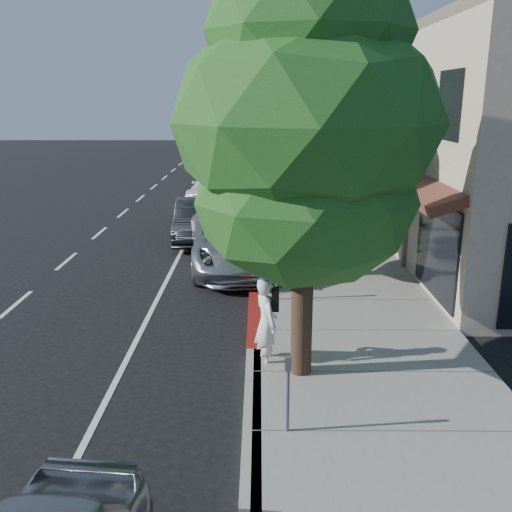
{
  "coord_description": "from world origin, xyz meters",
  "views": [
    {
      "loc": [
        0.11,
        -11.85,
        5.19
      ],
      "look_at": [
        0.03,
        1.86,
        1.35
      ],
      "focal_mm": 40.0,
      "sensor_mm": 36.0,
      "label": 1
    }
  ],
  "objects_px": {
    "bicycle": "(233,272)",
    "dark_suv_far": "(239,161)",
    "street_tree_2": "(281,117)",
    "white_pickup": "(214,187)",
    "street_tree_0": "(306,128)",
    "street_tree_4": "(273,103)",
    "street_tree_1": "(288,132)",
    "cyclist": "(266,323)",
    "silver_suv": "(237,239)",
    "street_tree_5": "(271,106)",
    "dark_sedan": "(198,220)",
    "pedestrian": "(368,226)",
    "street_tree_3": "(276,113)"
  },
  "relations": [
    {
      "from": "street_tree_2",
      "to": "white_pickup",
      "type": "relative_size",
      "value": 1.39
    },
    {
      "from": "bicycle",
      "to": "silver_suv",
      "type": "height_order",
      "value": "silver_suv"
    },
    {
      "from": "cyclist",
      "to": "white_pickup",
      "type": "relative_size",
      "value": 0.36
    },
    {
      "from": "street_tree_4",
      "to": "dark_sedan",
      "type": "bearing_deg",
      "value": -103.41
    },
    {
      "from": "silver_suv",
      "to": "pedestrian",
      "type": "bearing_deg",
      "value": 9.29
    },
    {
      "from": "street_tree_4",
      "to": "cyclist",
      "type": "height_order",
      "value": "street_tree_4"
    },
    {
      "from": "dark_suv_far",
      "to": "white_pickup",
      "type": "bearing_deg",
      "value": -87.99
    },
    {
      "from": "cyclist",
      "to": "dark_suv_far",
      "type": "relative_size",
      "value": 0.35
    },
    {
      "from": "street_tree_1",
      "to": "cyclist",
      "type": "height_order",
      "value": "street_tree_1"
    },
    {
      "from": "street_tree_5",
      "to": "silver_suv",
      "type": "distance_m",
      "value": 22.85
    },
    {
      "from": "dark_sedan",
      "to": "dark_suv_far",
      "type": "xyz_separation_m",
      "value": [
        0.91,
        18.76,
        0.14
      ]
    },
    {
      "from": "bicycle",
      "to": "street_tree_0",
      "type": "bearing_deg",
      "value": -142.07
    },
    {
      "from": "white_pickup",
      "to": "pedestrian",
      "type": "distance_m",
      "value": 12.02
    },
    {
      "from": "street_tree_1",
      "to": "street_tree_3",
      "type": "relative_size",
      "value": 0.96
    },
    {
      "from": "street_tree_3",
      "to": "dark_sedan",
      "type": "distance_m",
      "value": 8.49
    },
    {
      "from": "bicycle",
      "to": "cyclist",
      "type": "bearing_deg",
      "value": -147.97
    },
    {
      "from": "silver_suv",
      "to": "pedestrian",
      "type": "xyz_separation_m",
      "value": [
        4.32,
        1.23,
        0.15
      ]
    },
    {
      "from": "street_tree_0",
      "to": "street_tree_2",
      "type": "distance_m",
      "value": 12.0
    },
    {
      "from": "street_tree_2",
      "to": "dark_suv_far",
      "type": "xyz_separation_m",
      "value": [
        -2.19,
        17.76,
        -3.57
      ]
    },
    {
      "from": "dark_sedan",
      "to": "white_pickup",
      "type": "xyz_separation_m",
      "value": [
        0.0,
        8.18,
        -0.0
      ]
    },
    {
      "from": "street_tree_1",
      "to": "white_pickup",
      "type": "xyz_separation_m",
      "value": [
        -3.1,
        13.18,
        -3.51
      ]
    },
    {
      "from": "bicycle",
      "to": "dark_suv_far",
      "type": "height_order",
      "value": "dark_suv_far"
    },
    {
      "from": "dark_suv_far",
      "to": "pedestrian",
      "type": "relative_size",
      "value": 3.02
    },
    {
      "from": "silver_suv",
      "to": "dark_suv_far",
      "type": "xyz_separation_m",
      "value": [
        -0.71,
        22.26,
        0.02
      ]
    },
    {
      "from": "bicycle",
      "to": "street_tree_3",
      "type": "bearing_deg",
      "value": 14.66
    },
    {
      "from": "dark_sedan",
      "to": "dark_suv_far",
      "type": "height_order",
      "value": "dark_suv_far"
    },
    {
      "from": "street_tree_5",
      "to": "white_pickup",
      "type": "distance_m",
      "value": 11.89
    },
    {
      "from": "street_tree_4",
      "to": "street_tree_5",
      "type": "distance_m",
      "value": 6.01
    },
    {
      "from": "bicycle",
      "to": "street_tree_2",
      "type": "bearing_deg",
      "value": 9.14
    },
    {
      "from": "cyclist",
      "to": "street_tree_2",
      "type": "bearing_deg",
      "value": -24.55
    },
    {
      "from": "street_tree_2",
      "to": "street_tree_4",
      "type": "relative_size",
      "value": 0.91
    },
    {
      "from": "street_tree_1",
      "to": "street_tree_4",
      "type": "bearing_deg",
      "value": 90.0
    },
    {
      "from": "street_tree_0",
      "to": "white_pickup",
      "type": "relative_size",
      "value": 1.47
    },
    {
      "from": "street_tree_5",
      "to": "dark_sedan",
      "type": "xyz_separation_m",
      "value": [
        -3.1,
        -19.0,
        -3.83
      ]
    },
    {
      "from": "street_tree_0",
      "to": "street_tree_4",
      "type": "distance_m",
      "value": 24.0
    },
    {
      "from": "street_tree_2",
      "to": "street_tree_5",
      "type": "xyz_separation_m",
      "value": [
        0.0,
        18.0,
        0.12
      ]
    },
    {
      "from": "cyclist",
      "to": "bicycle",
      "type": "height_order",
      "value": "cyclist"
    },
    {
      "from": "street_tree_2",
      "to": "street_tree_4",
      "type": "bearing_deg",
      "value": 90.0
    },
    {
      "from": "street_tree_2",
      "to": "silver_suv",
      "type": "bearing_deg",
      "value": -108.24
    },
    {
      "from": "dark_sedan",
      "to": "cyclist",
      "type": "bearing_deg",
      "value": -80.31
    },
    {
      "from": "street_tree_0",
      "to": "white_pickup",
      "type": "height_order",
      "value": "street_tree_0"
    },
    {
      "from": "bicycle",
      "to": "dark_sedan",
      "type": "height_order",
      "value": "dark_sedan"
    },
    {
      "from": "street_tree_5",
      "to": "pedestrian",
      "type": "xyz_separation_m",
      "value": [
        2.84,
        -21.27,
        -3.57
      ]
    },
    {
      "from": "cyclist",
      "to": "pedestrian",
      "type": "bearing_deg",
      "value": -44.37
    },
    {
      "from": "street_tree_3",
      "to": "pedestrian",
      "type": "height_order",
      "value": "street_tree_3"
    },
    {
      "from": "street_tree_5",
      "to": "dark_suv_far",
      "type": "relative_size",
      "value": 1.44
    },
    {
      "from": "street_tree_2",
      "to": "pedestrian",
      "type": "xyz_separation_m",
      "value": [
        2.84,
        -3.27,
        -3.45
      ]
    },
    {
      "from": "street_tree_0",
      "to": "street_tree_4",
      "type": "xyz_separation_m",
      "value": [
        0.0,
        24.0,
        0.18
      ]
    },
    {
      "from": "street_tree_3",
      "to": "cyclist",
      "type": "xyz_separation_m",
      "value": [
        -0.65,
        -17.46,
        -3.5
      ]
    },
    {
      "from": "street_tree_5",
      "to": "street_tree_1",
      "type": "bearing_deg",
      "value": -90.0
    }
  ]
}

